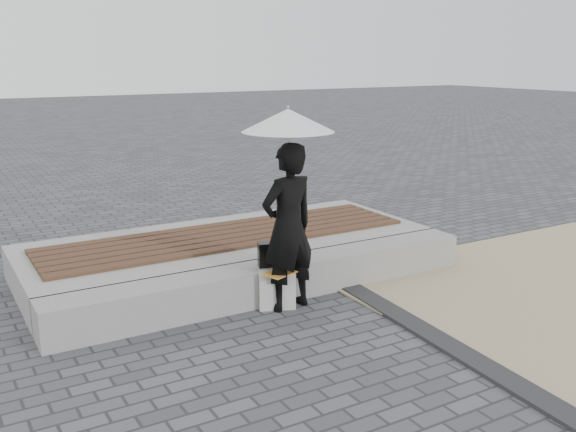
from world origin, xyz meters
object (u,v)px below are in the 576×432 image
Objects in this scene: parasol at (288,120)px; handbag at (276,254)px; seating_ledge at (275,280)px; woman at (288,227)px; canvas_tote at (277,290)px.

parasol is 1.46m from handbag.
handbag is at bearing -112.17° from seating_ledge.
parasol is at bearing -98.28° from woman.
seating_ledge is 12.49× the size of canvas_tote.
parasol reaches higher than seating_ledge.
canvas_tote is at bearing 162.23° from parasol.
woman is at bearing -93.49° from seating_ledge.
woman is 0.69m from canvas_tote.
parasol is at bearing -93.49° from seating_ledge.
woman is 0.42m from handbag.
parasol is 3.17× the size of handbag.
seating_ledge is 2.84× the size of woman.
handbag is (-0.04, -0.10, 0.33)m from seating_ledge.
handbag is 0.94× the size of canvas_tote.
handbag is (-0.02, 0.23, -1.45)m from parasol.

